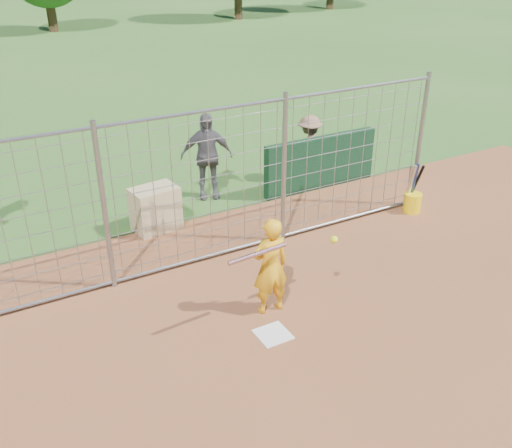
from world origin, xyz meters
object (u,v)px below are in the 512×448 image
bystander_c (309,148)px  bucket_with_bats (412,200)px  equipment_bin (155,209)px  bystander_b (207,156)px  batter (270,266)px

bystander_c → bucket_with_bats: 2.50m
equipment_bin → bucket_with_bats: (4.53, -1.72, -0.15)m
bystander_c → bystander_b: bearing=-22.9°
batter → bystander_c: (3.17, 3.75, -0.01)m
batter → equipment_bin: (-0.52, 3.17, -0.33)m
bystander_b → bucket_with_bats: bystander_b is taller
batter → bystander_b: bystander_b is taller
bystander_c → batter: bearing=33.0°
bystander_b → equipment_bin: 1.70m
batter → equipment_bin: size_ratio=1.81×
bucket_with_bats → bystander_b: bearing=140.8°
batter → bystander_c: size_ratio=1.02×
batter → bucket_with_bats: size_ratio=1.49×
bystander_b → bucket_with_bats: (3.12, -2.55, -0.63)m
bystander_c → bucket_with_bats: bearing=93.4°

